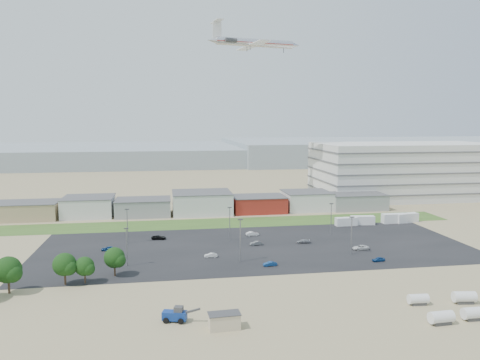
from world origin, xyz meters
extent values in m
plane|color=#8A7A58|center=(0.00, 0.00, 0.00)|extent=(700.00, 700.00, 0.00)
cube|color=black|center=(5.00, 20.00, 0.01)|extent=(120.00, 50.00, 0.01)
cube|color=#375620|center=(0.00, 52.00, 0.01)|extent=(160.00, 16.00, 0.02)
cube|color=silver|center=(90.00, 95.00, 12.50)|extent=(80.00, 40.00, 25.00)
imported|color=silver|center=(32.84, 12.13, 0.63)|extent=(4.62, 2.30, 1.26)
imported|color=navy|center=(32.89, 1.30, 0.55)|extent=(3.39, 1.69, 1.11)
imported|color=silver|center=(-8.43, 11.58, 0.55)|extent=(3.39, 1.32, 1.10)
imported|color=navy|center=(-35.43, 22.23, 0.63)|extent=(3.88, 1.96, 1.27)
imported|color=#595B5E|center=(5.49, 21.38, 0.60)|extent=(3.78, 1.69, 1.20)
imported|color=black|center=(-21.96, 32.49, 0.60)|extent=(4.47, 2.38, 1.20)
imported|color=silver|center=(6.49, 32.50, 0.65)|extent=(4.00, 1.62, 1.29)
imported|color=#A5A5AA|center=(19.32, 21.43, 0.57)|extent=(4.02, 1.77, 1.15)
imported|color=navy|center=(5.07, 1.96, 0.56)|extent=(3.48, 1.47, 1.12)
camera|label=1|loc=(-19.77, -105.74, 34.98)|focal=35.00mm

